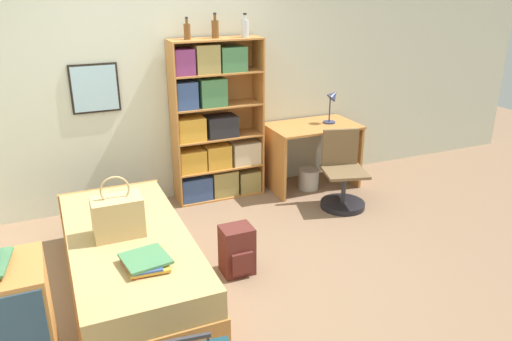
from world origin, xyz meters
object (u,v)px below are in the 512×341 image
bed (130,260)px  desk_chair (343,184)px  bottle_green (187,31)px  backpack (237,250)px  bookcase (213,128)px  desk (312,145)px  bottle_brown (215,28)px  desk_lamp (333,100)px  book_stack_on_bed (146,261)px  bottle_clear (245,28)px  handbag (118,216)px  waste_bin (309,179)px

bed → desk_chair: desk_chair is taller
bottle_green → backpack: bottle_green is taller
bookcase → desk_chair: bearing=-33.4°
desk → backpack: 2.08m
bottle_brown → desk_lamp: 1.59m
book_stack_on_bed → desk_lamp: 3.15m
book_stack_on_bed → desk: bearing=37.4°
bottle_clear → backpack: size_ratio=0.57×
handbag → book_stack_on_bed: size_ratio=1.33×
handbag → bottle_green: bearing=54.2°
waste_bin → desk_chair: bearing=-79.8°
handbag → desk: 2.71m
bottle_green → bottle_brown: 0.30m
bookcase → backpack: (-0.35, -1.57, -0.60)m
bottle_green → book_stack_on_bed: bearing=-115.5°
bottle_green → desk_lamp: bearing=-5.6°
handbag → desk: handbag is taller
desk_chair → bookcase: bearing=146.6°
book_stack_on_bed → desk_chair: (2.34, 1.14, -0.25)m
bookcase → backpack: bearing=-102.4°
book_stack_on_bed → bottle_clear: (1.52, 1.89, 1.34)m
bed → book_stack_on_bed: book_stack_on_bed is taller
waste_bin → desk_lamp: bearing=11.9°
backpack → bottle_green: bearing=86.2°
bottle_brown → desk: bottle_brown is taller
handbag → waste_bin: 2.67m
book_stack_on_bed → bottle_clear: 2.78m
desk_chair → desk_lamp: bearing=71.2°
book_stack_on_bed → desk: (2.31, 1.77, 0.01)m
handbag → bottle_green: size_ratio=2.24×
desk_lamp → backpack: bearing=-141.0°
bed → handbag: 0.40m
backpack → waste_bin: 1.97m
bottle_clear → desk: (0.78, -0.12, -1.34)m
handbag → desk_lamp: size_ratio=1.21×
bookcase → bottle_clear: bottle_clear is taller
bottle_green → desk_chair: 2.27m
bed → book_stack_on_bed: (0.04, -0.52, 0.27)m
bed → bottle_green: bearing=55.8°
book_stack_on_bed → bottle_brown: size_ratio=1.47×
desk → backpack: (-1.50, -1.41, -0.30)m
bottle_brown → handbag: bearing=-132.8°
bed → handbag: handbag is taller
desk → desk_lamp: bearing=0.5°
waste_bin → bottle_clear: bearing=165.2°
bottle_clear → desk_chair: (0.82, -0.75, -1.59)m
bed → desk_lamp: size_ratio=5.07×
desk → desk_chair: bearing=-86.9°
bottle_green → desk: 1.93m
book_stack_on_bed → desk_chair: size_ratio=0.45×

